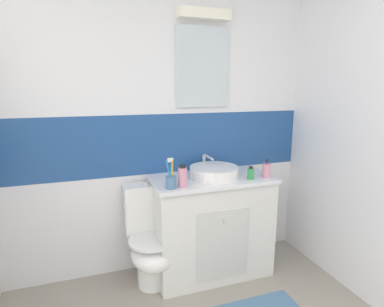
# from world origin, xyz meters

# --- Properties ---
(wall_back_tiled) EXTENTS (3.20, 0.20, 2.50)m
(wall_back_tiled) POSITION_xyz_m (0.00, 2.45, 1.26)
(wall_back_tiled) COLOR white
(wall_back_tiled) RESTS_ON ground_plane
(vanity_cabinet) EXTENTS (0.98, 0.52, 0.85)m
(vanity_cabinet) POSITION_xyz_m (0.36, 2.15, 0.43)
(vanity_cabinet) COLOR silver
(vanity_cabinet) RESTS_ON ground_plane
(sink_basin) EXTENTS (0.40, 0.44, 0.15)m
(sink_basin) POSITION_xyz_m (0.37, 2.14, 0.90)
(sink_basin) COLOR white
(sink_basin) RESTS_ON vanity_cabinet
(toilet) EXTENTS (0.37, 0.50, 0.81)m
(toilet) POSITION_xyz_m (-0.16, 2.16, 0.37)
(toilet) COLOR white
(toilet) RESTS_ON ground_plane
(toothbrush_cup) EXTENTS (0.08, 0.08, 0.23)m
(toothbrush_cup) POSITION_xyz_m (-0.03, 1.98, 0.91)
(toothbrush_cup) COLOR #4C7299
(toothbrush_cup) RESTS_ON vanity_cabinet
(soap_dispenser) EXTENTS (0.07, 0.07, 0.15)m
(soap_dispenser) POSITION_xyz_m (0.77, 2.00, 0.91)
(soap_dispenser) COLOR pink
(soap_dispenser) RESTS_ON vanity_cabinet
(mouthwash_bottle) EXTENTS (0.07, 0.07, 0.16)m
(mouthwash_bottle) POSITION_xyz_m (0.06, 1.99, 0.93)
(mouthwash_bottle) COLOR pink
(mouthwash_bottle) RESTS_ON vanity_cabinet
(perfume_flask_small) EXTENTS (0.04, 0.03, 0.11)m
(perfume_flask_small) POSITION_xyz_m (0.62, 1.99, 0.90)
(perfume_flask_small) COLOR green
(perfume_flask_small) RESTS_ON vanity_cabinet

